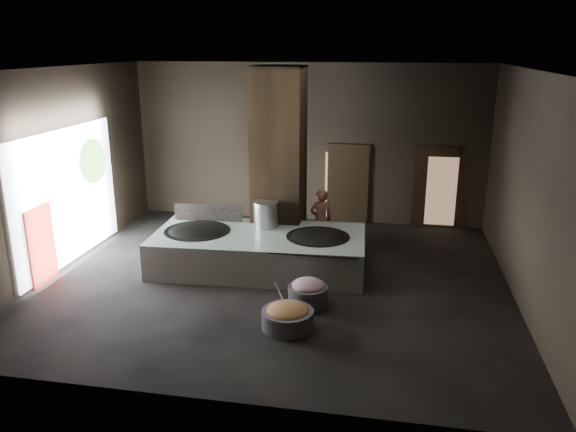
% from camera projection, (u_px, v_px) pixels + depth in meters
% --- Properties ---
extents(floor, '(10.00, 9.00, 0.10)m').
position_uv_depth(floor, '(276.00, 281.00, 12.42)').
color(floor, black).
rests_on(floor, ground).
extents(ceiling, '(10.00, 9.00, 0.10)m').
position_uv_depth(ceiling, '(274.00, 66.00, 11.07)').
color(ceiling, black).
rests_on(ceiling, back_wall).
extents(back_wall, '(10.00, 0.10, 4.50)m').
position_uv_depth(back_wall, '(307.00, 144.00, 16.02)').
color(back_wall, black).
rests_on(back_wall, ground).
extents(front_wall, '(10.00, 0.10, 4.50)m').
position_uv_depth(front_wall, '(205.00, 257.00, 7.47)').
color(front_wall, black).
rests_on(front_wall, ground).
extents(left_wall, '(0.10, 9.00, 4.50)m').
position_uv_depth(left_wall, '(56.00, 170.00, 12.63)').
color(left_wall, black).
rests_on(left_wall, ground).
extents(right_wall, '(0.10, 9.00, 4.50)m').
position_uv_depth(right_wall, '(530.00, 191.00, 10.87)').
color(right_wall, black).
rests_on(right_wall, ground).
extents(pillar, '(1.20, 1.20, 4.50)m').
position_uv_depth(pillar, '(279.00, 161.00, 13.58)').
color(pillar, black).
rests_on(pillar, ground).
extents(hearth_platform, '(4.89, 2.52, 0.83)m').
position_uv_depth(hearth_platform, '(259.00, 251.00, 12.90)').
color(hearth_platform, silver).
rests_on(hearth_platform, ground).
extents(platform_cap, '(4.68, 2.25, 0.03)m').
position_uv_depth(platform_cap, '(259.00, 235.00, 12.78)').
color(platform_cap, black).
rests_on(platform_cap, hearth_platform).
extents(wok_left, '(1.51, 1.51, 0.42)m').
position_uv_depth(wok_left, '(198.00, 234.00, 13.00)').
color(wok_left, black).
rests_on(wok_left, hearth_platform).
extents(wok_left_rim, '(1.54, 1.54, 0.05)m').
position_uv_depth(wok_left_rim, '(198.00, 231.00, 12.98)').
color(wok_left_rim, black).
rests_on(wok_left_rim, hearth_platform).
extents(wok_right, '(1.40, 1.40, 0.40)m').
position_uv_depth(wok_right, '(318.00, 240.00, 12.61)').
color(wok_right, black).
rests_on(wok_right, hearth_platform).
extents(wok_right_rim, '(1.44, 1.44, 0.05)m').
position_uv_depth(wok_right_rim, '(318.00, 237.00, 12.59)').
color(wok_right_rim, black).
rests_on(wok_right_rim, hearth_platform).
extents(stock_pot, '(0.58, 0.58, 0.62)m').
position_uv_depth(stock_pot, '(266.00, 215.00, 13.19)').
color(stock_pot, silver).
rests_on(stock_pot, hearth_platform).
extents(splash_guard, '(1.67, 0.14, 0.42)m').
position_uv_depth(splash_guard, '(208.00, 213.00, 13.67)').
color(splash_guard, black).
rests_on(splash_guard, hearth_platform).
extents(cook, '(0.67, 0.55, 1.57)m').
position_uv_depth(cook, '(321.00, 220.00, 13.96)').
color(cook, '#91554A').
rests_on(cook, ground).
extents(veg_basin, '(0.99, 0.99, 0.35)m').
position_uv_depth(veg_basin, '(288.00, 319.00, 10.21)').
color(veg_basin, slate).
rests_on(veg_basin, ground).
extents(veg_fill, '(0.78, 0.78, 0.24)m').
position_uv_depth(veg_fill, '(288.00, 311.00, 10.15)').
color(veg_fill, '#979849').
rests_on(veg_fill, veg_basin).
extents(ladle, '(0.20, 0.35, 0.68)m').
position_uv_depth(ladle, '(281.00, 296.00, 10.26)').
color(ladle, silver).
rests_on(ladle, veg_basin).
extents(meat_basin, '(0.82, 0.82, 0.43)m').
position_uv_depth(meat_basin, '(308.00, 296.00, 11.04)').
color(meat_basin, slate).
rests_on(meat_basin, ground).
extents(meat_fill, '(0.65, 0.65, 0.25)m').
position_uv_depth(meat_fill, '(308.00, 285.00, 10.97)').
color(meat_fill, '#A7646E').
rests_on(meat_fill, meat_basin).
extents(doorway_near, '(1.18, 0.08, 2.38)m').
position_uv_depth(doorway_near, '(348.00, 185.00, 16.06)').
color(doorway_near, black).
rests_on(doorway_near, ground).
extents(doorway_near_glow, '(0.84, 0.04, 1.98)m').
position_uv_depth(doorway_near_glow, '(340.00, 187.00, 16.11)').
color(doorway_near_glow, '#8C6647').
rests_on(doorway_near_glow, ground).
extents(doorway_far, '(1.18, 0.08, 2.38)m').
position_uv_depth(doorway_far, '(434.00, 189.00, 15.64)').
color(doorway_far, black).
rests_on(doorway_far, ground).
extents(doorway_far_glow, '(0.82, 0.04, 1.94)m').
position_uv_depth(doorway_far_glow, '(441.00, 191.00, 15.59)').
color(doorway_far_glow, '#8C6647').
rests_on(doorway_far_glow, ground).
extents(left_opening, '(0.04, 4.20, 3.10)m').
position_uv_depth(left_opening, '(68.00, 196.00, 12.99)').
color(left_opening, white).
rests_on(left_opening, ground).
extents(pavilion_sliver, '(0.05, 0.90, 1.70)m').
position_uv_depth(pavilion_sliver, '(41.00, 246.00, 11.97)').
color(pavilion_sliver, maroon).
rests_on(pavilion_sliver, ground).
extents(tree_silhouette, '(0.28, 1.10, 1.10)m').
position_uv_depth(tree_silhouette, '(93.00, 161.00, 13.83)').
color(tree_silhouette, '#194714').
rests_on(tree_silhouette, left_opening).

